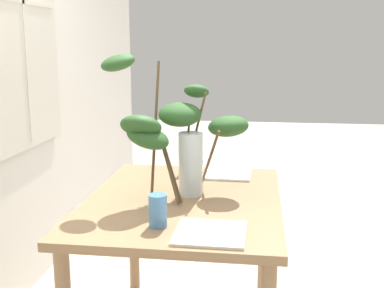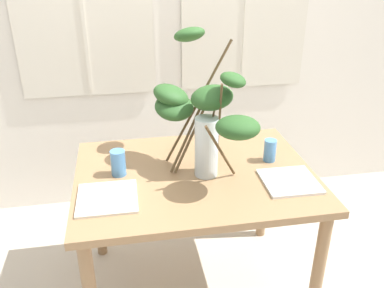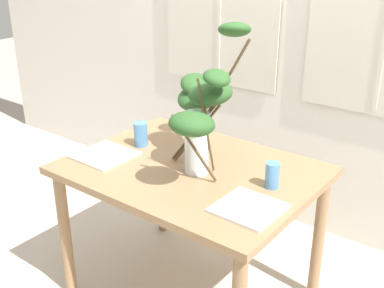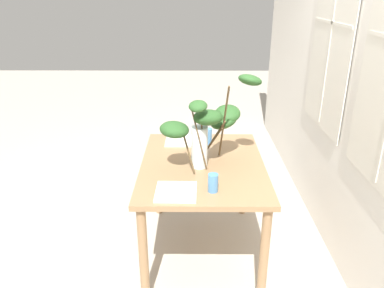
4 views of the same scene
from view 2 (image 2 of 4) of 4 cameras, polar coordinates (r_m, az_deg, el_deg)
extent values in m
plane|color=#B7AD9E|center=(2.49, 0.34, -19.09)|extent=(14.00, 14.00, 0.00)
cube|color=silver|center=(2.84, -3.67, 17.54)|extent=(5.79, 0.12, 2.70)
cube|color=#93704C|center=(2.04, 0.39, -4.42)|extent=(1.17, 0.88, 0.04)
cylinder|color=#93704C|center=(2.13, 17.11, -16.93)|extent=(0.06, 0.06, 0.71)
cylinder|color=#93704C|center=(2.55, -13.09, -8.35)|extent=(0.06, 0.06, 0.71)
cylinder|color=#93704C|center=(2.68, 10.03, -6.19)|extent=(0.06, 0.06, 0.71)
cylinder|color=silver|center=(1.95, 2.02, -0.42)|extent=(0.11, 0.11, 0.30)
cylinder|color=silver|center=(1.99, 1.98, -2.87)|extent=(0.10, 0.10, 0.09)
cylinder|color=brown|center=(2.01, -0.49, 1.45)|extent=(0.22, 0.16, 0.35)
ellipsoid|color=#285123|center=(2.03, -2.93, 6.79)|extent=(0.27, 0.26, 0.17)
cylinder|color=brown|center=(1.96, 2.37, 1.15)|extent=(0.07, 0.05, 0.37)
ellipsoid|color=#285123|center=(1.91, 2.79, 6.51)|extent=(0.29, 0.28, 0.14)
cylinder|color=brown|center=(1.91, 3.76, 2.19)|extent=(0.02, 0.12, 0.47)
ellipsoid|color=#285123|center=(1.84, 5.74, 8.90)|extent=(0.14, 0.14, 0.09)
cylinder|color=brown|center=(2.01, -0.27, 0.64)|extent=(0.19, 0.15, 0.29)
ellipsoid|color=#285123|center=(2.02, -2.49, 5.19)|extent=(0.27, 0.28, 0.17)
cylinder|color=brown|center=(2.03, 0.79, 5.74)|extent=(0.34, 0.04, 0.61)
ellipsoid|color=#285123|center=(2.10, -0.37, 15.03)|extent=(0.18, 0.18, 0.12)
cylinder|color=brown|center=(1.88, 4.03, -1.03)|extent=(0.18, 0.12, 0.31)
ellipsoid|color=#285123|center=(1.75, 6.41, 2.32)|extent=(0.27, 0.27, 0.12)
cylinder|color=#4C84BC|center=(2.01, -10.25, -2.61)|extent=(0.07, 0.07, 0.13)
cylinder|color=#4C84BC|center=(2.15, 10.81, -0.87)|extent=(0.06, 0.06, 0.12)
cube|color=silver|center=(1.86, -11.72, -7.38)|extent=(0.27, 0.27, 0.01)
cube|color=white|center=(2.00, 13.44, -5.08)|extent=(0.26, 0.26, 0.01)
camera|label=1|loc=(2.32, -61.95, 4.53)|focal=45.92mm
camera|label=3|loc=(1.62, 79.78, 5.50)|focal=46.00mm
camera|label=4|loc=(3.24, 52.89, 19.29)|focal=35.18mm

